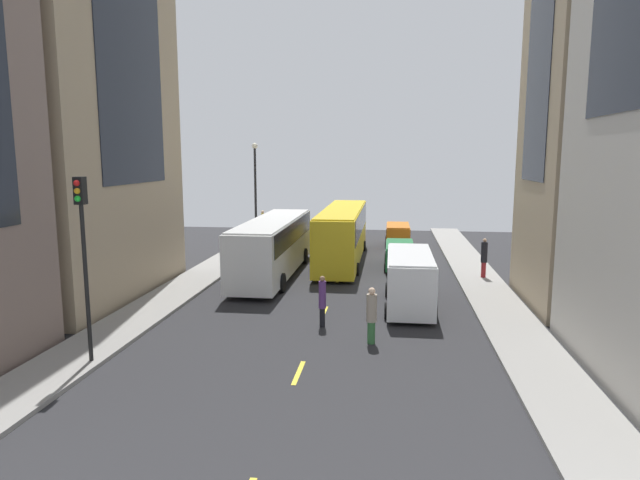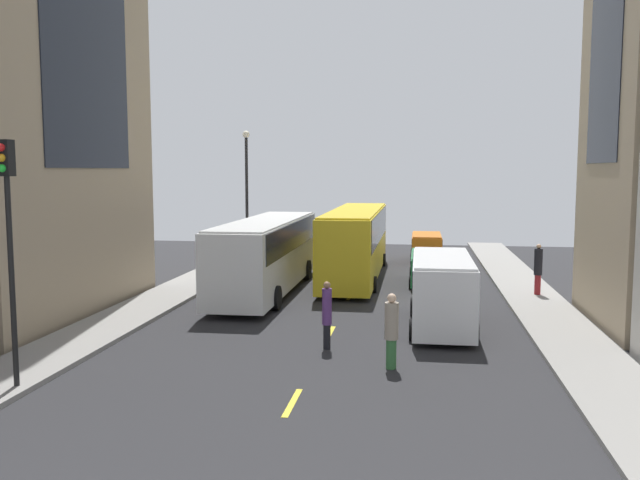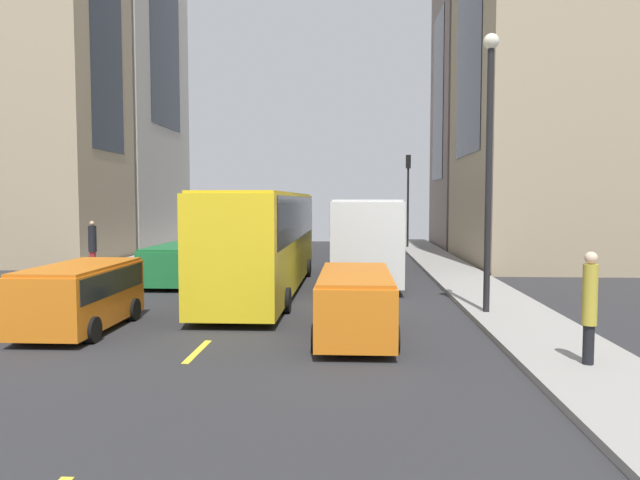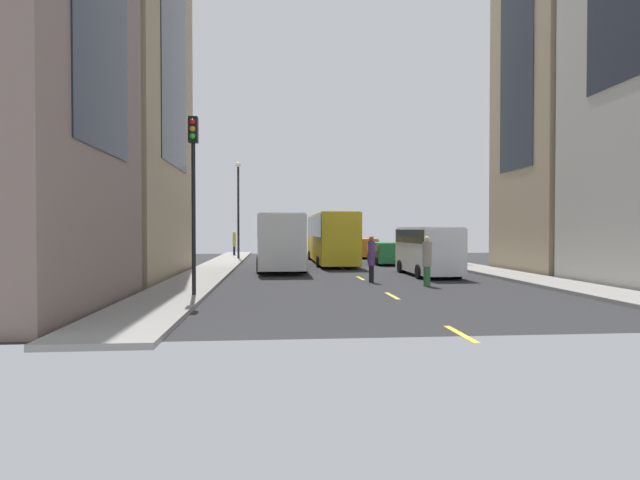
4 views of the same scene
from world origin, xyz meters
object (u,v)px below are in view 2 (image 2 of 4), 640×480
Objects in this scene: city_bus_white at (267,249)px; delivery_van_white at (442,286)px; car_green_1 at (429,266)px; pedestrian_waiting_curb at (391,329)px; traffic_light_near_corner at (8,218)px; streetcar_yellow at (356,237)px; pedestrian_crossing_near at (538,268)px; car_orange_0 at (316,244)px; car_orange_2 at (427,245)px; pedestrian_walking_far at (257,232)px; pedestrian_crossing_mid at (327,313)px.

delivery_van_white is at bearing -37.82° from city_bus_white.
pedestrian_waiting_curb is (-1.28, -14.42, 0.23)m from car_green_1.
traffic_light_near_corner is at bearing -102.50° from city_bus_white.
traffic_light_near_corner reaches higher than streetcar_yellow.
city_bus_white is 6.07m from streetcar_yellow.
car_green_1 is at bearing 15.11° from pedestrian_crossing_near.
pedestrian_waiting_curb is (5.74, -23.24, 0.21)m from car_orange_0.
car_orange_2 is 12.24m from pedestrian_crossing_near.
car_green_1 is (7.02, -8.82, -0.02)m from car_orange_0.
delivery_van_white is 1.31× the size of car_green_1.
car_orange_0 is at bearing 1.40° from pedestrian_crossing_near.
streetcar_yellow reaches higher than car_orange_0.
pedestrian_waiting_curb is at bearing 108.94° from pedestrian_crossing_near.
car_orange_2 reaches higher than car_green_1.
pedestrian_walking_far is (-4.52, 2.68, 0.41)m from car_orange_0.
pedestrian_crossing_mid is at bearing 35.37° from traffic_light_near_corner.
car_orange_0 is at bearing 176.91° from car_orange_2.
delivery_van_white is 9.28m from car_green_1.
car_orange_2 is 1.94× the size of pedestrian_waiting_curb.
pedestrian_waiting_curb is (2.48, -16.00, -0.97)m from streetcar_yellow.
pedestrian_walking_far is (-8.16, 24.12, 0.19)m from pedestrian_crossing_mid.
traffic_light_near_corner is at bearing -120.95° from car_green_1.
pedestrian_crossing_mid is at bearing -80.35° from car_orange_0.
streetcar_yellow is 9.58m from pedestrian_crossing_near.
car_orange_0 is 2.18× the size of pedestrian_crossing_mid.
streetcar_yellow is 2.88× the size of car_orange_0.
streetcar_yellow reaches higher than car_orange_2.
delivery_van_white is 17.71m from car_orange_2.
car_orange_2 is 21.32m from pedestrian_crossing_mid.
city_bus_white is 15.31m from pedestrian_walking_far.
delivery_van_white reaches higher than car_orange_0.
delivery_van_white is 5.41m from pedestrian_waiting_curb.
pedestrian_waiting_curb is at bearing -107.09° from delivery_van_white.
delivery_van_white reaches higher than pedestrian_walking_far.
car_orange_0 is 2.17× the size of pedestrian_waiting_curb.
pedestrian_crossing_mid is at bearing -66.52° from city_bus_white.
pedestrian_crossing_mid is (0.39, -14.20, -0.97)m from streetcar_yellow.
streetcar_yellow reaches higher than delivery_van_white.
pedestrian_crossing_near is at bearing 1.85° from city_bus_white.
city_bus_white is 2.66× the size of car_green_1.
streetcar_yellow is at bearing 117.73° from pedestrian_crossing_mid.
streetcar_yellow is 16.22m from pedestrian_waiting_curb.
car_green_1 is 2.17× the size of pedestrian_crossing_mid.
delivery_van_white is 4.99m from pedestrian_crossing_mid.
streetcar_yellow is 7.90m from car_orange_2.
city_bus_white is at bearing 142.18° from delivery_van_white.
pedestrian_walking_far is (-11.84, 20.76, -0.17)m from delivery_van_white.
delivery_van_white is at bearing 101.85° from pedestrian_crossing_near.
car_orange_2 is at bearing 61.35° from streetcar_yellow.
pedestrian_crossing_near is 21.67m from traffic_light_near_corner.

